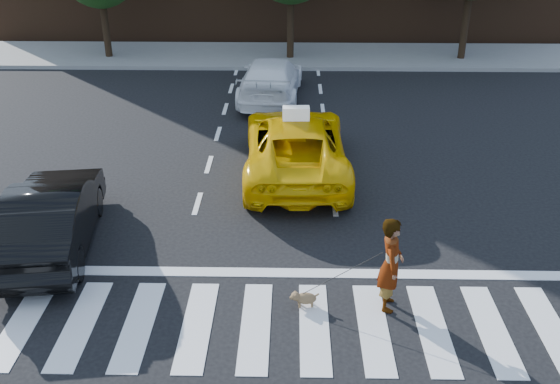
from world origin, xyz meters
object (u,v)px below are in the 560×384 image
object	(u,v)px
taxi	(296,145)
woman	(391,264)
dog	(303,298)
black_sedan	(52,216)
white_suv	(271,79)

from	to	relation	value
taxi	woman	size ratio (longest dim) A/B	3.08
dog	taxi	bearing A→B (deg)	86.54
woman	black_sedan	bearing A→B (deg)	80.28
white_suv	woman	world-z (taller)	woman
black_sedan	white_suv	distance (m)	10.44
black_sedan	white_suv	xyz separation A→B (m)	(4.11, 9.59, -0.02)
black_sedan	taxi	bearing A→B (deg)	-151.18
white_suv	dog	world-z (taller)	white_suv
taxi	white_suv	bearing A→B (deg)	-83.70
taxi	dog	bearing A→B (deg)	89.67
black_sedan	white_suv	size ratio (longest dim) A/B	0.90
black_sedan	white_suv	bearing A→B (deg)	-121.18
black_sedan	dog	size ratio (longest dim) A/B	8.16
white_suv	woman	xyz separation A→B (m)	(2.45, -11.48, 0.19)
dog	woman	bearing A→B (deg)	-3.40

